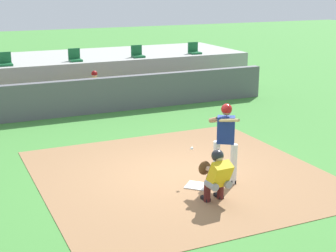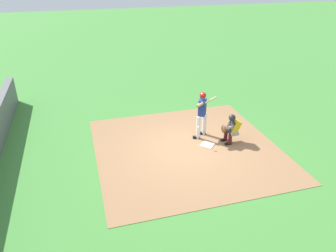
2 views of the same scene
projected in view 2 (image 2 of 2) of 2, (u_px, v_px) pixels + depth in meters
ground_plane at (187, 148)px, 11.70m from camera, size 80.00×80.00×0.00m
dirt_infield at (187, 148)px, 11.70m from camera, size 6.40×6.40×0.01m
home_plate at (207, 145)px, 11.89m from camera, size 0.62×0.62×0.02m
batter_at_plate at (202, 112)px, 12.03m from camera, size 0.54×0.91×1.80m
catcher_crouched at (231, 128)px, 11.83m from camera, size 0.50×1.61×1.13m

